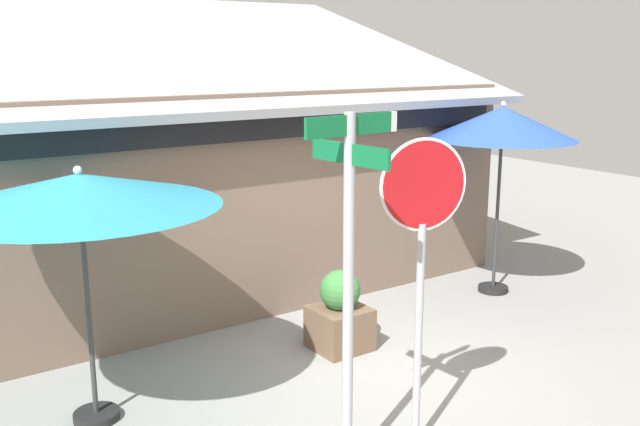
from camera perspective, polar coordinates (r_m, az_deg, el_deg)
ground_plane at (r=8.15m, az=5.06°, el=-12.95°), size 28.00×28.00×0.10m
cafe_building at (r=11.57m, az=-10.44°, el=3.23°), size 8.63×5.86×4.48m
street_sign_post at (r=5.62m, az=2.35°, el=-3.99°), size 0.92×0.86×3.05m
stop_sign at (r=6.03m, az=8.20°, el=-1.90°), size 0.76×0.23×2.81m
patio_umbrella_teal_left at (r=6.74m, az=-18.84°, el=1.59°), size 2.58×2.58×2.50m
patio_umbrella_royal_blue_center at (r=10.40m, az=14.49°, el=6.93°), size 2.10×2.10×2.81m
sidewalk_planter at (r=8.53m, az=1.61°, el=-8.18°), size 0.63×0.63×0.98m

